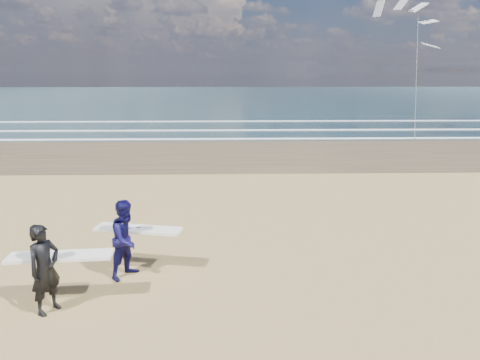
{
  "coord_description": "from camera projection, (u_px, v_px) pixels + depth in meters",
  "views": [
    {
      "loc": [
        2.3,
        -8.48,
        4.99
      ],
      "look_at": [
        2.67,
        6.0,
        1.25
      ],
      "focal_mm": 32.0,
      "sensor_mm": 36.0,
      "label": 1
    }
  ],
  "objects": [
    {
      "name": "surfer_near",
      "position": [
        47.0,
        268.0,
        8.91
      ],
      "size": [
        2.23,
        1.12,
        1.95
      ],
      "color": "black",
      "rests_on": "ground"
    },
    {
      "name": "kite_1",
      "position": [
        417.0,
        55.0,
        32.4
      ],
      "size": [
        6.1,
        4.77,
        10.85
      ],
      "color": "slate",
      "rests_on": "ground"
    },
    {
      "name": "ocean",
      "position": [
        324.0,
        97.0,
        79.59
      ],
      "size": [
        220.0,
        100.0,
        0.02
      ],
      "primitive_type": "cube",
      "color": "#192F37",
      "rests_on": "ground"
    },
    {
      "name": "foam_breakers",
      "position": [
        433.0,
        128.0,
        37.09
      ],
      "size": [
        220.0,
        11.7,
        0.05
      ],
      "color": "white",
      "rests_on": "ground"
    },
    {
      "name": "surfer_far",
      "position": [
        128.0,
        238.0,
        10.48
      ],
      "size": [
        2.26,
        1.42,
        1.97
      ],
      "color": "#0C0B3E",
      "rests_on": "ground"
    }
  ]
}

